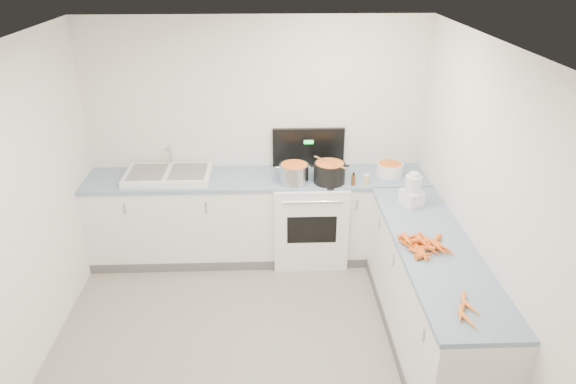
{
  "coord_description": "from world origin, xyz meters",
  "views": [
    {
      "loc": [
        0.14,
        -3.12,
        3.1
      ],
      "look_at": [
        0.3,
        1.1,
        1.05
      ],
      "focal_mm": 32.0,
      "sensor_mm": 36.0,
      "label": 1
    }
  ],
  "objects_px": {
    "sink": "(168,175)",
    "black_pot": "(329,174)",
    "mixing_bowl": "(389,169)",
    "steel_pot": "(294,174)",
    "extract_bottle": "(353,180)",
    "spice_jar": "(366,180)",
    "stove": "(309,216)",
    "food_processor": "(412,191)"
  },
  "relations": [
    {
      "from": "mixing_bowl",
      "to": "stove",
      "type": "bearing_deg",
      "value": -179.07
    },
    {
      "from": "mixing_bowl",
      "to": "sink",
      "type": "bearing_deg",
      "value": 179.94
    },
    {
      "from": "mixing_bowl",
      "to": "food_processor",
      "type": "height_order",
      "value": "food_processor"
    },
    {
      "from": "stove",
      "to": "extract_bottle",
      "type": "height_order",
      "value": "stove"
    },
    {
      "from": "sink",
      "to": "steel_pot",
      "type": "distance_m",
      "value": 1.29
    },
    {
      "from": "spice_jar",
      "to": "black_pot",
      "type": "bearing_deg",
      "value": 171.07
    },
    {
      "from": "extract_bottle",
      "to": "spice_jar",
      "type": "distance_m",
      "value": 0.14
    },
    {
      "from": "mixing_bowl",
      "to": "extract_bottle",
      "type": "relative_size",
      "value": 2.55
    },
    {
      "from": "steel_pot",
      "to": "extract_bottle",
      "type": "relative_size",
      "value": 2.71
    },
    {
      "from": "extract_bottle",
      "to": "spice_jar",
      "type": "relative_size",
      "value": 1.27
    },
    {
      "from": "sink",
      "to": "black_pot",
      "type": "height_order",
      "value": "sink"
    },
    {
      "from": "steel_pot",
      "to": "food_processor",
      "type": "bearing_deg",
      "value": -26.77
    },
    {
      "from": "black_pot",
      "to": "food_processor",
      "type": "distance_m",
      "value": 0.87
    },
    {
      "from": "black_pot",
      "to": "food_processor",
      "type": "relative_size",
      "value": 0.98
    },
    {
      "from": "black_pot",
      "to": "mixing_bowl",
      "type": "xyz_separation_m",
      "value": [
        0.64,
        0.16,
        -0.03
      ]
    },
    {
      "from": "stove",
      "to": "mixing_bowl",
      "type": "bearing_deg",
      "value": 0.93
    },
    {
      "from": "mixing_bowl",
      "to": "spice_jar",
      "type": "distance_m",
      "value": 0.35
    },
    {
      "from": "sink",
      "to": "spice_jar",
      "type": "distance_m",
      "value": 2.01
    },
    {
      "from": "spice_jar",
      "to": "stove",
      "type": "bearing_deg",
      "value": 159.78
    },
    {
      "from": "spice_jar",
      "to": "mixing_bowl",
      "type": "bearing_deg",
      "value": 37.74
    },
    {
      "from": "black_pot",
      "to": "extract_bottle",
      "type": "relative_size",
      "value": 2.91
    },
    {
      "from": "stove",
      "to": "black_pot",
      "type": "height_order",
      "value": "stove"
    },
    {
      "from": "spice_jar",
      "to": "food_processor",
      "type": "xyz_separation_m",
      "value": [
        0.33,
        -0.47,
        0.09
      ]
    },
    {
      "from": "extract_bottle",
      "to": "food_processor",
      "type": "bearing_deg",
      "value": -43.95
    },
    {
      "from": "sink",
      "to": "spice_jar",
      "type": "bearing_deg",
      "value": -6.19
    },
    {
      "from": "stove",
      "to": "extract_bottle",
      "type": "xyz_separation_m",
      "value": [
        0.41,
        -0.22,
        0.52
      ]
    },
    {
      "from": "stove",
      "to": "spice_jar",
      "type": "relative_size",
      "value": 15.98
    },
    {
      "from": "stove",
      "to": "extract_bottle",
      "type": "relative_size",
      "value": 12.62
    },
    {
      "from": "stove",
      "to": "steel_pot",
      "type": "bearing_deg",
      "value": -141.13
    },
    {
      "from": "black_pot",
      "to": "extract_bottle",
      "type": "xyz_separation_m",
      "value": [
        0.23,
        -0.08,
        -0.04
      ]
    },
    {
      "from": "mixing_bowl",
      "to": "food_processor",
      "type": "xyz_separation_m",
      "value": [
        0.05,
        -0.68,
        0.07
      ]
    },
    {
      "from": "extract_bottle",
      "to": "food_processor",
      "type": "xyz_separation_m",
      "value": [
        0.46,
        -0.45,
        0.08
      ]
    },
    {
      "from": "sink",
      "to": "mixing_bowl",
      "type": "height_order",
      "value": "sink"
    },
    {
      "from": "stove",
      "to": "food_processor",
      "type": "relative_size",
      "value": 4.26
    },
    {
      "from": "mixing_bowl",
      "to": "extract_bottle",
      "type": "xyz_separation_m",
      "value": [
        -0.41,
        -0.23,
        -0.01
      ]
    },
    {
      "from": "mixing_bowl",
      "to": "steel_pot",
      "type": "bearing_deg",
      "value": -171.3
    },
    {
      "from": "sink",
      "to": "food_processor",
      "type": "xyz_separation_m",
      "value": [
        2.33,
        -0.68,
        0.1
      ]
    },
    {
      "from": "stove",
      "to": "sink",
      "type": "height_order",
      "value": "stove"
    },
    {
      "from": "steel_pot",
      "to": "stove",
      "type": "bearing_deg",
      "value": 38.87
    },
    {
      "from": "sink",
      "to": "food_processor",
      "type": "bearing_deg",
      "value": -16.37
    },
    {
      "from": "spice_jar",
      "to": "food_processor",
      "type": "distance_m",
      "value": 0.58
    },
    {
      "from": "extract_bottle",
      "to": "sink",
      "type": "bearing_deg",
      "value": 172.8
    }
  ]
}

